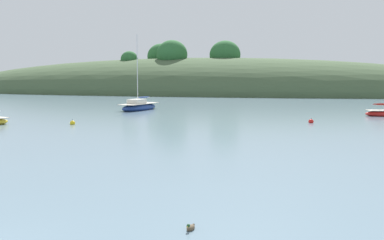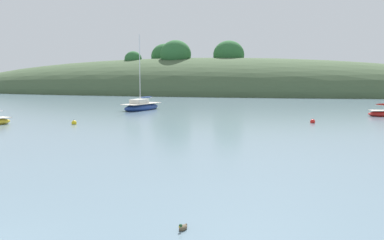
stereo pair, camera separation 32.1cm
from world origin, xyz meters
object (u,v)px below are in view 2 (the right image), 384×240
(mooring_buoy_inner, at_px, (74,123))
(duck_lead, at_px, (183,228))
(mooring_buoy_outer, at_px, (313,122))
(sailboat_grey_yawl, at_px, (142,107))

(mooring_buoy_inner, relative_size, duck_lead, 1.27)
(mooring_buoy_outer, bearing_deg, sailboat_grey_yawl, 156.26)
(sailboat_grey_yawl, xyz_separation_m, mooring_buoy_inner, (1.21, -16.39, -0.30))
(mooring_buoy_outer, relative_size, mooring_buoy_inner, 1.00)
(mooring_buoy_outer, xyz_separation_m, duck_lead, (-2.73, -27.46, -0.07))
(mooring_buoy_outer, distance_m, mooring_buoy_inner, 20.83)
(sailboat_grey_yawl, relative_size, mooring_buoy_outer, 17.68)
(sailboat_grey_yawl, height_order, mooring_buoy_outer, sailboat_grey_yawl)
(sailboat_grey_yawl, distance_m, mooring_buoy_outer, 22.64)
(sailboat_grey_yawl, relative_size, duck_lead, 22.40)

